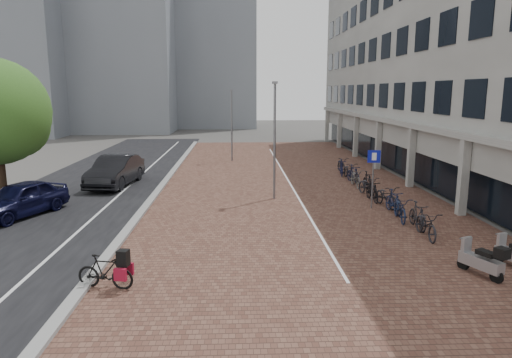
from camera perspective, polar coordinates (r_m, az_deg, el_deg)
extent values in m
plane|color=#474442|center=(15.95, 0.95, -8.67)|extent=(140.00, 140.00, 0.00)
cube|color=brown|center=(27.67, 3.60, -0.25)|extent=(14.50, 42.00, 0.04)
cube|color=black|center=(28.68, -18.82, -0.43)|extent=(8.00, 50.00, 0.03)
cube|color=gray|center=(27.83, -11.10, -0.25)|extent=(0.35, 42.00, 0.14)
cube|color=white|center=(28.18, -14.92, -0.38)|extent=(0.12, 44.00, 0.00)
cube|color=white|center=(27.69, 4.01, -0.20)|extent=(0.10, 30.00, 0.00)
cube|color=#A9A9A4|center=(34.13, 22.43, 15.39)|extent=(8.00, 40.00, 13.00)
cube|color=black|center=(32.94, 16.18, 4.09)|extent=(0.15, 38.00, 3.20)
cube|color=#A9A9A4|center=(32.73, 16.01, 7.14)|extent=(1.60, 38.00, 0.30)
cube|color=#A9A9A4|center=(21.65, 24.22, 0.24)|extent=(0.35, 0.35, 3.40)
cube|color=#A9A9A4|center=(27.07, 18.59, 2.58)|extent=(0.35, 0.35, 3.40)
cube|color=#A9A9A4|center=(32.69, 14.85, 4.11)|extent=(0.35, 0.35, 3.40)
cube|color=#A9A9A4|center=(38.43, 12.21, 5.18)|extent=(0.35, 0.35, 3.40)
cube|color=#A9A9A4|center=(44.23, 10.26, 5.97)|extent=(0.35, 0.35, 3.40)
cube|color=#A9A9A4|center=(50.09, 8.76, 6.57)|extent=(0.35, 0.35, 3.40)
cube|color=gray|center=(65.66, -16.75, 19.76)|extent=(14.00, 12.00, 32.00)
cube|color=gray|center=(70.49, -5.22, 17.05)|extent=(12.00, 10.00, 26.00)
cube|color=gray|center=(62.45, -27.03, 13.99)|extent=(10.00, 10.00, 20.00)
imported|color=black|center=(22.25, -27.12, -2.22)|extent=(3.34, 4.78, 1.51)
imported|color=black|center=(27.35, -16.96, 0.97)|extent=(2.36, 5.37, 1.72)
imported|color=black|center=(13.44, -18.12, -10.84)|extent=(1.67, 0.79, 0.97)
cube|color=black|center=(13.29, -18.23, -9.09)|extent=(0.34, 0.33, 0.44)
cube|color=maroon|center=(13.48, -19.04, -10.61)|extent=(0.35, 0.17, 0.34)
cube|color=maroon|center=(13.37, -17.21, -10.68)|extent=(0.35, 0.17, 0.34)
cylinder|color=slate|center=(21.61, 14.19, -0.39)|extent=(0.07, 0.07, 2.48)
cube|color=#0B139B|center=(21.39, 14.36, 2.71)|extent=(0.56, 0.13, 0.56)
cylinder|color=slate|center=(22.63, 2.30, 4.56)|extent=(0.12, 0.12, 5.71)
cylinder|color=slate|center=(35.30, -3.02, 6.53)|extent=(0.12, 0.12, 5.36)
cylinder|color=#382619|center=(23.56, -28.86, 0.08)|extent=(0.38, 0.38, 2.95)
sphere|color=#356021|center=(23.63, -27.55, 5.91)|extent=(2.95, 2.95, 2.95)
imported|color=black|center=(18.10, 20.28, -5.26)|extent=(0.76, 2.00, 1.04)
imported|color=black|center=(19.17, 19.32, -4.29)|extent=(0.51, 1.75, 1.05)
imported|color=#151E39|center=(20.11, 17.38, -3.50)|extent=(0.93, 2.04, 1.04)
imported|color=#151D3B|center=(21.19, 16.62, -2.71)|extent=(0.60, 1.77, 1.05)
imported|color=black|center=(22.27, 15.79, -2.04)|extent=(0.98, 2.05, 1.04)
imported|color=black|center=(23.24, 14.16, -1.41)|extent=(0.56, 1.76, 1.05)
imported|color=#232228|center=(24.35, 13.64, -0.85)|extent=(1.03, 2.06, 1.04)
imported|color=black|center=(25.52, 13.60, -0.31)|extent=(0.51, 1.75, 1.05)
imported|color=#5B5853|center=(26.52, 12.22, 0.15)|extent=(0.71, 1.98, 1.04)
imported|color=#131934|center=(27.65, 11.92, 0.61)|extent=(0.77, 1.80, 1.05)
imported|color=black|center=(28.76, 11.42, 1.00)|extent=(0.78, 2.00, 1.04)
imported|color=#121533|center=(29.81, 10.50, 1.39)|extent=(0.74, 1.80, 1.05)
imported|color=black|center=(30.98, 10.52, 1.73)|extent=(0.69, 1.97, 1.04)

